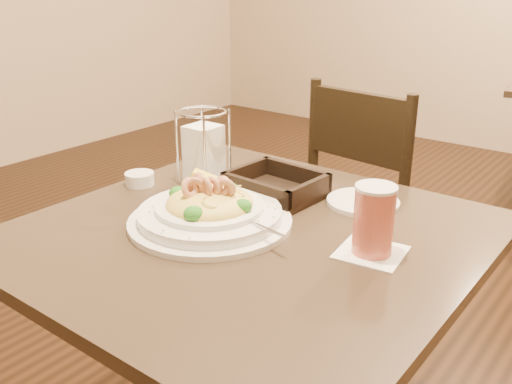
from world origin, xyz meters
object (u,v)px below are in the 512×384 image
Objects in this scene: pasta_bowl at (210,210)px; bread_basket at (276,187)px; dining_chair_near at (374,203)px; side_plate at (363,202)px; main_table at (251,326)px; napkin_caddy at (204,153)px; drink_glass at (374,221)px; butter_ramekin at (140,179)px.

pasta_bowl is 1.78× the size of bread_basket.
dining_chair_near is 5.49× the size of side_plate.
napkin_caddy is at bearing 150.49° from main_table.
drink_glass reaches higher than butter_ramekin.
butter_ramekin is at bearing -178.36° from drink_glass.
dining_chair_near is 4.23× the size of bread_basket.
dining_chair_near is 0.74m from bread_basket.
dining_chair_near reaches higher than bread_basket.
dining_chair_near is at bearing 79.53° from napkin_caddy.
bread_basket is 2.98× the size of butter_ramekin.
bread_basket reaches higher than butter_ramekin.
main_table is 4.10× the size of bread_basket.
dining_chair_near is at bearing 115.09° from drink_glass.
drink_glass is 0.82× the size of side_plate.
pasta_bowl is (0.05, -0.91, 0.29)m from dining_chair_near.
napkin_caddy reaches higher than side_plate.
butter_ramekin is (-0.31, 0.07, -0.02)m from pasta_bowl.
main_table is at bearing -29.51° from napkin_caddy.
napkin_caddy reaches higher than bread_basket.
drink_glass is at bearing -22.40° from bread_basket.
main_table is 5.31× the size of side_plate.
drink_glass is at bearing 14.93° from pasta_bowl.
dining_chair_near reaches higher than side_plate.
side_plate is (0.25, -0.61, 0.26)m from dining_chair_near.
butter_ramekin is at bearing 173.89° from main_table.
pasta_bowl is 0.31m from butter_ramekin.
main_table is at bearing -6.11° from butter_ramekin.
napkin_caddy is (-0.13, -0.73, 0.34)m from dining_chair_near.
pasta_bowl is at bearing -161.10° from main_table.
pasta_bowl reaches higher than main_table.
napkin_caddy reaches higher than main_table.
bread_basket is (-0.32, 0.13, -0.05)m from drink_glass.
pasta_bowl is at bearing -93.60° from bread_basket.
butter_ramekin is (-0.51, -0.23, 0.01)m from side_plate.
dining_chair_near is 0.96m from drink_glass.
main_table is at bearing -113.85° from side_plate.
dining_chair_near is at bearing 92.92° from pasta_bowl.
side_plate is (0.12, 0.27, 0.24)m from main_table.
bread_basket is (0.06, -0.69, 0.28)m from dining_chair_near.
drink_glass is 1.89× the size of butter_ramekin.
side_plate is at bearing 66.15° from main_table.
side_plate is 0.56m from butter_ramekin.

